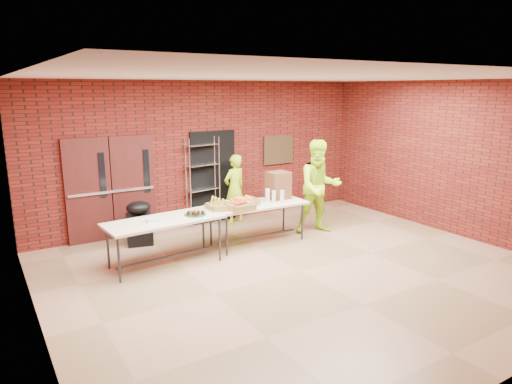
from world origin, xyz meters
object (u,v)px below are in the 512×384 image
at_px(table_left, 164,223).
at_px(volunteer_woman, 235,189).
at_px(wire_rack, 203,182).
at_px(table_right, 257,207).
at_px(volunteer_man, 319,187).
at_px(covered_grill, 139,223).
at_px(coffee_dispenser, 278,185).

xyz_separation_m(table_left, volunteer_woman, (2.29, 1.60, 0.03)).
bearing_deg(volunteer_woman, wire_rack, -31.05).
xyz_separation_m(table_right, volunteer_man, (1.48, -0.10, 0.25)).
bearing_deg(covered_grill, volunteer_man, -6.21).
height_order(wire_rack, covered_grill, wire_rack).
bearing_deg(wire_rack, table_right, -86.29).
distance_m(table_left, volunteer_man, 3.49).
height_order(table_left, covered_grill, covered_grill).
xyz_separation_m(wire_rack, volunteer_man, (1.86, -1.77, -0.00)).
bearing_deg(covered_grill, wire_rack, 30.83).
relative_size(table_right, volunteer_woman, 1.26).
bearing_deg(table_right, wire_rack, 105.44).
relative_size(wire_rack, table_left, 0.96).
distance_m(table_right, volunteer_man, 1.51).
relative_size(wire_rack, volunteer_woman, 1.26).
bearing_deg(coffee_dispenser, volunteer_man, -14.94).
distance_m(table_left, covered_grill, 1.34).
height_order(wire_rack, table_right, wire_rack).
xyz_separation_m(wire_rack, covered_grill, (-1.65, -0.52, -0.55)).
distance_m(coffee_dispenser, covered_grill, 2.88).
distance_m(wire_rack, covered_grill, 1.82).
relative_size(table_left, covered_grill, 2.35).
height_order(wire_rack, table_left, wire_rack).
bearing_deg(volunteer_woman, table_right, 65.44).
bearing_deg(table_left, wire_rack, 44.08).
relative_size(coffee_dispenser, volunteer_man, 0.28).
bearing_deg(volunteer_man, coffee_dispenser, -175.47).
bearing_deg(wire_rack, table_left, -140.84).
bearing_deg(wire_rack, volunteer_man, -52.76).
distance_m(wire_rack, coffee_dispenser, 1.81).
bearing_deg(covered_grill, table_left, -75.12).
bearing_deg(coffee_dispenser, covered_grill, 158.94).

